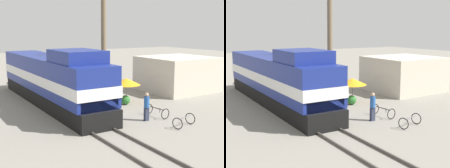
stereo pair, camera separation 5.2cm
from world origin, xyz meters
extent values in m
plane|color=gray|center=(0.00, 0.00, 0.00)|extent=(120.00, 120.00, 0.00)
cube|color=#4C4742|center=(-0.72, 0.00, 0.07)|extent=(0.08, 31.77, 0.15)
cube|color=#4C4742|center=(0.72, 0.00, 0.07)|extent=(0.08, 31.77, 0.15)
cube|color=black|center=(0.00, 4.78, 0.57)|extent=(2.66, 16.42, 1.14)
cube|color=navy|center=(0.00, 4.78, 2.40)|extent=(2.90, 15.77, 2.53)
cube|color=white|center=(0.00, 4.78, 2.15)|extent=(2.94, 15.93, 0.70)
cube|color=white|center=(0.00, -1.96, 1.83)|extent=(2.46, 2.30, 1.39)
cube|color=navy|center=(0.00, -0.15, 4.08)|extent=(2.72, 3.61, 0.81)
cylinder|color=#726047|center=(4.19, 3.69, 5.10)|extent=(0.42, 0.42, 10.19)
cylinder|color=#4C4C4C|center=(5.11, 1.79, 0.93)|extent=(0.05, 0.05, 1.85)
cone|color=orange|center=(5.11, 1.79, 1.73)|extent=(2.25, 2.25, 0.51)
cube|color=#595959|center=(4.27, 5.01, 1.16)|extent=(0.12, 0.12, 2.32)
cube|color=yellow|center=(4.27, 5.01, 3.00)|extent=(1.79, 0.08, 1.37)
sphere|color=#2D722D|center=(4.79, 1.41, 0.36)|extent=(0.73, 0.73, 0.73)
cube|color=#2D3347|center=(3.51, -2.88, 0.44)|extent=(0.30, 0.20, 0.88)
cylinder|color=#2659A5|center=(3.51, -2.88, 1.22)|extent=(0.34, 0.34, 0.69)
sphere|color=tan|center=(3.51, -2.88, 1.70)|extent=(0.26, 0.26, 0.26)
torus|color=black|center=(4.75, -3.27, 0.36)|extent=(0.72, 0.10, 0.71)
torus|color=black|center=(4.63, -1.71, 0.36)|extent=(0.72, 0.10, 0.71)
cube|color=black|center=(4.69, -2.49, 0.56)|extent=(0.14, 1.33, 0.04)
cylinder|color=black|center=(4.71, -2.76, 0.48)|extent=(0.04, 0.04, 0.30)
torus|color=black|center=(3.97, -5.21, 0.35)|extent=(0.22, 0.69, 0.70)
torus|color=black|center=(5.36, -4.86, 0.35)|extent=(0.22, 0.69, 0.70)
cube|color=slate|center=(4.67, -5.03, 0.55)|extent=(1.19, 0.34, 0.04)
cylinder|color=slate|center=(4.42, -5.10, 0.47)|extent=(0.04, 0.04, 0.29)
cube|color=beige|center=(12.11, 3.56, 1.60)|extent=(6.08, 5.86, 3.20)
camera|label=1|loc=(-8.45, -18.07, 5.79)|focal=50.00mm
camera|label=2|loc=(-8.41, -18.10, 5.79)|focal=50.00mm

